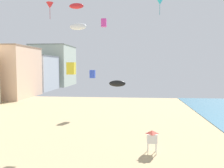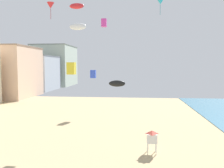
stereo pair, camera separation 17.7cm
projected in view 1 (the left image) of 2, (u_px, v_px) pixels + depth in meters
name	position (u px, v px, depth m)	size (l,w,h in m)	color
boardwalk_hotel_far	(6.00, 72.00, 70.94)	(16.19, 17.52, 15.60)	beige
boardwalk_hotel_distant	(35.00, 73.00, 91.59)	(14.45, 17.83, 13.63)	#ADB7C1
boardwalk_hotel_furthest	(54.00, 66.00, 113.09)	(17.20, 22.10, 19.48)	#B7C6B2
lifeguard_stand	(152.00, 137.00, 25.45)	(1.10, 1.10, 2.55)	white
kite_red_delta	(50.00, 5.00, 45.26)	(1.42, 1.42, 3.23)	red
kite_black_parafoil	(117.00, 84.00, 23.38)	(1.68, 0.47, 0.65)	black
kite_cyan_delta	(160.00, 2.00, 34.62)	(1.03, 1.03, 2.35)	#2DB7CC
kite_magenta_box	(104.00, 23.00, 28.73)	(0.63, 0.63, 0.99)	#DB3D9E
kite_red_parafoil	(76.00, 6.00, 30.08)	(1.92, 0.53, 0.75)	red
kite_yellow_box	(71.00, 68.00, 29.16)	(0.98, 0.98, 1.54)	yellow
kite_white_parafoil	(78.00, 26.00, 22.49)	(1.68, 0.47, 0.65)	white
kite_blue_box	(92.00, 74.00, 45.53)	(1.01, 1.01, 1.58)	blue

